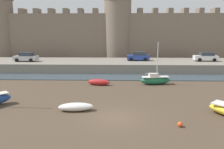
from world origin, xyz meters
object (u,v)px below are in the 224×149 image
object	(u,v)px
rowboat_near_channel_left	(99,82)
rowboat_foreground_left	(76,107)
mooring_buoy_near_shore	(180,124)
car_quay_centre_east	(26,57)
car_quay_centre_west	(138,56)
car_quay_east	(206,57)
sailboat_midflat_left	(155,80)

from	to	relation	value
rowboat_near_channel_left	rowboat_foreground_left	bearing A→B (deg)	-97.12
mooring_buoy_near_shore	car_quay_centre_east	xyz separation A→B (m)	(-21.09, 23.40, 2.19)
car_quay_centre_west	car_quay_centre_east	distance (m)	20.32
car_quay_centre_west	car_quay_centre_east	xyz separation A→B (m)	(-20.24, -1.77, 0.00)
mooring_buoy_near_shore	car_quay_east	size ratio (longest dim) A/B	0.09
rowboat_foreground_left	car_quay_east	world-z (taller)	car_quay_east
rowboat_near_channel_left	sailboat_midflat_left	world-z (taller)	sailboat_midflat_left
mooring_buoy_near_shore	car_quay_centre_west	size ratio (longest dim) A/B	0.09
rowboat_foreground_left	car_quay_centre_east	size ratio (longest dim) A/B	0.76
rowboat_near_channel_left	mooring_buoy_near_shore	world-z (taller)	rowboat_near_channel_left
mooring_buoy_near_shore	car_quay_centre_west	bearing A→B (deg)	91.92
car_quay_centre_west	mooring_buoy_near_shore	bearing A→B (deg)	-88.08
rowboat_foreground_left	mooring_buoy_near_shore	bearing A→B (deg)	-20.45
sailboat_midflat_left	mooring_buoy_near_shore	xyz separation A→B (m)	(-0.33, -13.16, -0.43)
rowboat_near_channel_left	car_quay_centre_west	xyz separation A→B (m)	(6.23, 12.64, 1.97)
rowboat_foreground_left	car_quay_centre_east	distance (m)	24.11
rowboat_near_channel_left	car_quay_east	world-z (taller)	car_quay_east
rowboat_near_channel_left	sailboat_midflat_left	size ratio (longest dim) A/B	0.54
sailboat_midflat_left	mooring_buoy_near_shore	size ratio (longest dim) A/B	14.50
mooring_buoy_near_shore	car_quay_centre_east	world-z (taller)	car_quay_centre_east
rowboat_near_channel_left	sailboat_midflat_left	bearing A→B (deg)	4.81
rowboat_near_channel_left	car_quay_centre_east	world-z (taller)	car_quay_centre_east
car_quay_east	car_quay_centre_east	distance (m)	32.40
mooring_buoy_near_shore	car_quay_centre_west	distance (m)	25.28
sailboat_midflat_left	car_quay_centre_west	distance (m)	12.20
sailboat_midflat_left	rowboat_near_channel_left	bearing A→B (deg)	-175.19
sailboat_midflat_left	car_quay_east	distance (m)	15.99
rowboat_near_channel_left	car_quay_east	xyz separation A→B (m)	(18.36, 12.13, 1.97)
sailboat_midflat_left	mooring_buoy_near_shore	distance (m)	13.17
mooring_buoy_near_shore	car_quay_centre_west	world-z (taller)	car_quay_centre_west
rowboat_foreground_left	car_quay_centre_east	bearing A→B (deg)	122.26
rowboat_foreground_left	rowboat_near_channel_left	xyz separation A→B (m)	(1.18, 9.45, 0.04)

